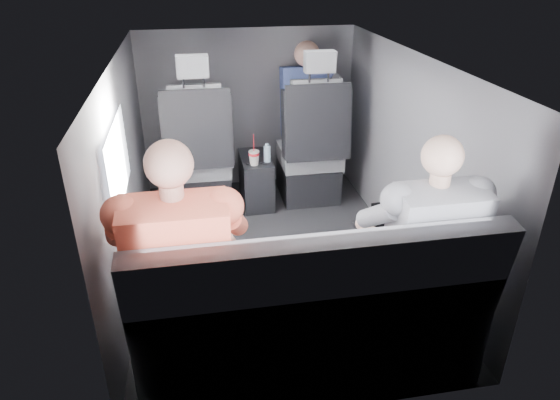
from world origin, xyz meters
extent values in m
plane|color=black|center=(0.00, 0.00, 0.00)|extent=(2.60, 2.60, 0.00)
plane|color=#B2B2AD|center=(0.00, 0.00, 1.35)|extent=(2.60, 2.60, 0.00)
cube|color=#56565B|center=(-0.90, 0.00, 0.68)|extent=(0.02, 2.60, 1.35)
cube|color=#56565B|center=(0.90, 0.00, 0.68)|extent=(0.02, 2.60, 1.35)
cube|color=#56565B|center=(0.00, 1.30, 0.68)|extent=(1.80, 0.02, 1.35)
cube|color=#56565B|center=(0.00, -1.30, 0.68)|extent=(1.80, 0.02, 1.35)
cube|color=white|center=(-0.88, -0.30, 0.90)|extent=(0.02, 0.75, 0.42)
cube|color=black|center=(0.45, 0.67, 0.80)|extent=(0.35, 0.11, 0.59)
cube|color=black|center=(-0.45, 0.92, 0.15)|extent=(0.46, 0.48, 0.30)
cube|color=slate|center=(-0.45, 0.90, 0.38)|extent=(0.48, 0.46, 0.14)
cube|color=slate|center=(-0.45, 0.70, 0.75)|extent=(0.38, 0.18, 0.61)
cube|color=black|center=(-0.67, 0.70, 0.72)|extent=(0.08, 0.21, 0.53)
cube|color=black|center=(-0.23, 0.70, 0.72)|extent=(0.08, 0.21, 0.53)
cube|color=black|center=(-0.45, 0.64, 0.74)|extent=(0.50, 0.11, 0.58)
cube|color=slate|center=(-0.45, 0.66, 1.19)|extent=(0.22, 0.10, 0.15)
cube|color=black|center=(0.45, 0.92, 0.15)|extent=(0.46, 0.48, 0.30)
cube|color=slate|center=(0.45, 0.90, 0.38)|extent=(0.48, 0.46, 0.14)
cube|color=slate|center=(0.45, 0.70, 0.75)|extent=(0.38, 0.18, 0.61)
cube|color=black|center=(0.23, 0.70, 0.72)|extent=(0.08, 0.21, 0.53)
cube|color=black|center=(0.67, 0.70, 0.72)|extent=(0.08, 0.21, 0.53)
cube|color=black|center=(0.45, 0.64, 0.74)|extent=(0.50, 0.11, 0.58)
cube|color=slate|center=(0.45, 0.66, 1.19)|extent=(0.22, 0.10, 0.15)
cube|color=black|center=(0.00, 0.88, 0.20)|extent=(0.24, 0.48, 0.40)
cylinder|color=black|center=(-0.05, 0.76, 0.41)|extent=(0.09, 0.09, 0.01)
cylinder|color=black|center=(0.06, 0.76, 0.41)|extent=(0.09, 0.09, 0.01)
cube|color=slate|center=(0.00, -1.02, 0.23)|extent=(1.60, 0.50, 0.45)
cube|color=slate|center=(0.00, -1.25, 0.68)|extent=(1.60, 0.17, 0.47)
cylinder|color=red|center=(-0.03, 0.73, 0.49)|extent=(0.08, 0.08, 0.02)
cylinder|color=white|center=(-0.03, 0.73, 0.51)|extent=(0.08, 0.08, 0.01)
cylinder|color=red|center=(-0.03, 0.73, 0.58)|extent=(0.01, 0.01, 0.13)
cylinder|color=#A9CBE5|center=(0.08, 0.76, 0.47)|extent=(0.05, 0.05, 0.14)
cylinder|color=#A9CBE5|center=(0.08, 0.76, 0.55)|extent=(0.03, 0.03, 0.02)
cube|color=white|center=(-0.55, -0.78, 0.59)|extent=(0.41, 0.33, 0.02)
cube|color=silver|center=(-0.55, -0.79, 0.60)|extent=(0.32, 0.20, 0.00)
cube|color=white|center=(-0.55, -0.70, 0.60)|extent=(0.12, 0.08, 0.00)
cube|color=white|center=(-0.55, -0.94, 0.72)|extent=(0.37, 0.15, 0.25)
cube|color=white|center=(-0.55, -0.94, 0.72)|extent=(0.33, 0.12, 0.22)
cube|color=black|center=(0.50, -0.72, 0.59)|extent=(0.35, 0.25, 0.02)
cube|color=black|center=(0.50, -0.74, 0.60)|extent=(0.29, 0.14, 0.00)
cube|color=black|center=(0.50, -0.65, 0.60)|extent=(0.10, 0.06, 0.00)
cube|color=black|center=(0.50, -0.87, 0.71)|extent=(0.34, 0.09, 0.23)
cube|color=white|center=(0.50, -0.87, 0.71)|extent=(0.30, 0.07, 0.19)
cube|color=#37383C|center=(-0.69, -0.90, 0.52)|extent=(0.16, 0.46, 0.14)
cube|color=#37383C|center=(-0.46, -0.90, 0.52)|extent=(0.16, 0.46, 0.14)
cube|color=#37383C|center=(-0.69, -0.66, 0.23)|extent=(0.14, 0.14, 0.45)
cube|color=#37383C|center=(-0.46, -0.66, 0.23)|extent=(0.14, 0.14, 0.45)
cube|color=#D46645|center=(-0.58, -1.10, 0.77)|extent=(0.42, 0.28, 0.57)
sphere|color=tan|center=(-0.58, -1.07, 1.18)|extent=(0.19, 0.19, 0.19)
cylinder|color=tan|center=(-0.79, -0.82, 0.68)|extent=(0.12, 0.29, 0.13)
cylinder|color=tan|center=(-0.37, -0.82, 0.68)|extent=(0.12, 0.29, 0.13)
cube|color=navy|center=(0.43, -0.90, 0.51)|extent=(0.15, 0.43, 0.13)
cube|color=navy|center=(0.64, -0.90, 0.51)|extent=(0.15, 0.43, 0.13)
cube|color=navy|center=(0.43, -0.67, 0.23)|extent=(0.13, 0.13, 0.45)
cube|color=navy|center=(0.64, -0.67, 0.23)|extent=(0.13, 0.13, 0.45)
cube|color=gray|center=(0.54, -1.10, 0.75)|extent=(0.39, 0.26, 0.53)
sphere|color=#D4A991|center=(0.54, -1.07, 1.14)|extent=(0.18, 0.18, 0.18)
cylinder|color=#D4A991|center=(0.34, -0.82, 0.67)|extent=(0.11, 0.27, 0.12)
cylinder|color=#D4A991|center=(0.73, -0.82, 0.67)|extent=(0.11, 0.27, 0.12)
cube|color=navy|center=(0.46, 1.08, 0.78)|extent=(0.41, 0.26, 0.59)
sphere|color=tan|center=(0.46, 1.10, 1.16)|extent=(0.20, 0.20, 0.20)
cube|color=navy|center=(0.46, 1.14, 0.49)|extent=(0.35, 0.41, 0.12)
camera|label=1|loc=(-0.47, -2.86, 1.90)|focal=32.00mm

